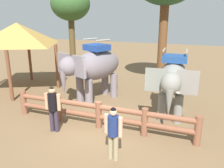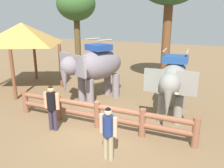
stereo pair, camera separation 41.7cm
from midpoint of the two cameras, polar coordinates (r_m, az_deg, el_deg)
The scene contains 8 objects.
ground_plane at distance 9.14m, azimuth -4.32°, elevation -10.44°, with size 60.00×60.00×0.00m, color brown.
log_fence at distance 8.78m, azimuth -4.75°, elevation -7.22°, with size 7.40×0.51×1.05m.
elephant_near_left at distance 11.36m, azimuth -5.71°, elevation 4.28°, with size 2.70×3.69×3.11m.
elephant_center at distance 9.71m, azimuth 13.81°, elevation 0.95°, with size 1.90×3.36×2.86m.
tourist_woman_in_black at distance 6.74m, azimuth -1.49°, elevation -11.47°, with size 0.59×0.35×1.68m.
tourist_man_in_blue at distance 8.64m, azimuth -15.92°, elevation -5.29°, with size 0.62×0.39×1.76m.
thatched_shelter at distance 14.13m, azimuth -23.42°, elevation 11.31°, with size 4.86×4.86×3.83m.
tree_far_left at distance 18.50m, azimuth -11.05°, elevation 18.81°, with size 2.98×2.98×6.36m.
Camera 1 is at (3.62, -7.29, 4.13)m, focal length 36.46 mm.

